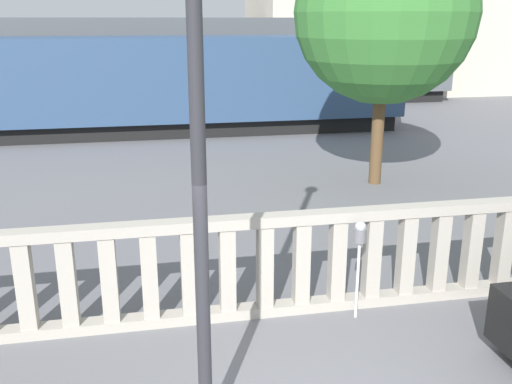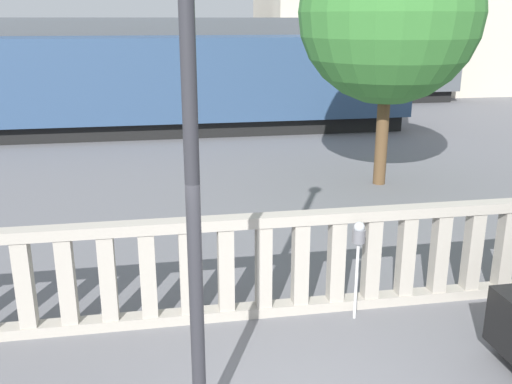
{
  "view_description": "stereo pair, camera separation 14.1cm",
  "coord_description": "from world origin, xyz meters",
  "px_view_note": "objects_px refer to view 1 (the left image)",
  "views": [
    {
      "loc": [
        -1.44,
        -3.96,
        3.83
      ],
      "look_at": [
        0.08,
        3.77,
        1.42
      ],
      "focal_mm": 40.0,
      "sensor_mm": 36.0,
      "label": 1
    },
    {
      "loc": [
        -1.3,
        -3.99,
        3.83
      ],
      "look_at": [
        0.08,
        3.77,
        1.42
      ],
      "focal_mm": 40.0,
      "sensor_mm": 36.0,
      "label": 2
    }
  ],
  "objects_px": {
    "lamppost": "(197,103)",
    "train_far": "(187,60)",
    "parking_meter": "(360,241)",
    "tree_left": "(385,13)",
    "train_near": "(124,84)"
  },
  "relations": [
    {
      "from": "parking_meter",
      "to": "train_near",
      "type": "relative_size",
      "value": 0.07
    },
    {
      "from": "train_far",
      "to": "parking_meter",
      "type": "bearing_deg",
      "value": -88.15
    },
    {
      "from": "parking_meter",
      "to": "lamppost",
      "type": "bearing_deg",
      "value": -140.23
    },
    {
      "from": "train_far",
      "to": "tree_left",
      "type": "bearing_deg",
      "value": -76.16
    },
    {
      "from": "train_near",
      "to": "tree_left",
      "type": "bearing_deg",
      "value": -50.9
    },
    {
      "from": "parking_meter",
      "to": "tree_left",
      "type": "height_order",
      "value": "tree_left"
    },
    {
      "from": "train_far",
      "to": "train_near",
      "type": "bearing_deg",
      "value": -111.94
    },
    {
      "from": "lamppost",
      "to": "train_far",
      "type": "xyz_separation_m",
      "value": [
        1.56,
        21.72,
        -1.16
      ]
    },
    {
      "from": "lamppost",
      "to": "train_far",
      "type": "bearing_deg",
      "value": 85.89
    },
    {
      "from": "parking_meter",
      "to": "tree_left",
      "type": "xyz_separation_m",
      "value": [
        2.76,
        6.07,
        2.86
      ]
    },
    {
      "from": "lamppost",
      "to": "parking_meter",
      "type": "xyz_separation_m",
      "value": [
        2.2,
        1.83,
        -2.09
      ]
    },
    {
      "from": "lamppost",
      "to": "train_far",
      "type": "distance_m",
      "value": 21.81
    },
    {
      "from": "lamppost",
      "to": "train_near",
      "type": "xyz_separation_m",
      "value": [
        -1.03,
        15.29,
        -1.46
      ]
    },
    {
      "from": "lamppost",
      "to": "train_far",
      "type": "height_order",
      "value": "lamppost"
    },
    {
      "from": "train_far",
      "to": "tree_left",
      "type": "distance_m",
      "value": 14.36
    }
  ]
}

